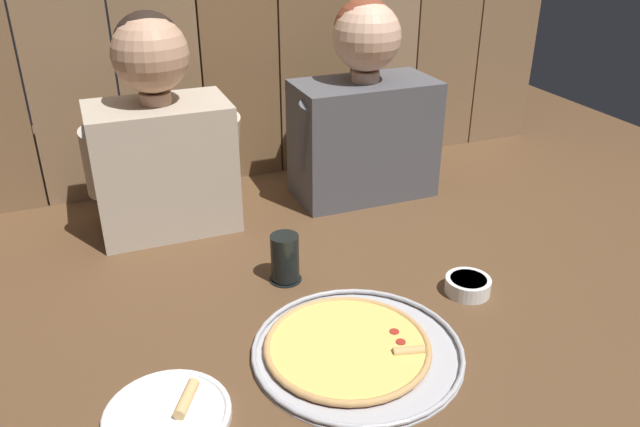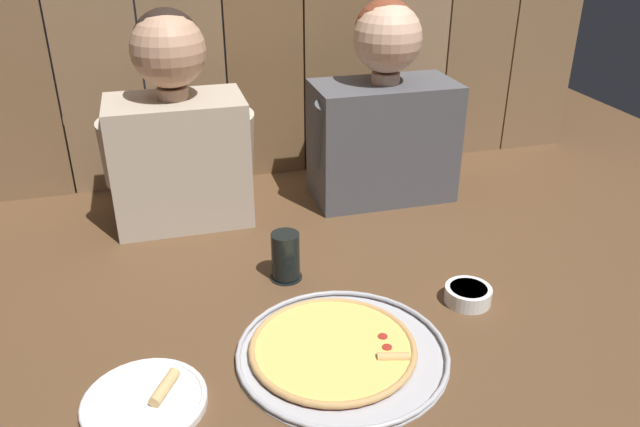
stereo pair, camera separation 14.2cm
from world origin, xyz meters
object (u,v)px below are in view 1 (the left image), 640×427
object	(u,v)px
dipping_bowl	(468,285)
diner_left	(160,135)
drinking_glass	(285,258)
diner_right	(364,111)
dinner_plate	(168,414)
pizza_tray	(353,348)

from	to	relation	value
dipping_bowl	diner_left	world-z (taller)	diner_left
dipping_bowl	diner_left	distance (m)	0.87
drinking_glass	diner_right	bearing A→B (deg)	45.25
dinner_plate	drinking_glass	xyz separation A→B (m)	(0.34, 0.35, 0.05)
drinking_glass	dipping_bowl	size ratio (longest dim) A/B	1.14
pizza_tray	dinner_plate	size ratio (longest dim) A/B	1.89
diner_left	pizza_tray	bearing A→B (deg)	-70.37
diner_left	dipping_bowl	bearing A→B (deg)	-45.63
pizza_tray	drinking_glass	world-z (taller)	drinking_glass
dinner_plate	diner_right	size ratio (longest dim) A/B	0.39
dinner_plate	dipping_bowl	size ratio (longest dim) A/B	2.15
dinner_plate	dipping_bowl	distance (m)	0.73
pizza_tray	diner_right	xyz separation A→B (m)	(0.34, 0.69, 0.25)
pizza_tray	drinking_glass	bearing A→B (deg)	97.32
dinner_plate	dipping_bowl	world-z (taller)	dipping_bowl
diner_left	diner_right	xyz separation A→B (m)	(0.59, 0.00, -0.00)
pizza_tray	diner_right	world-z (taller)	diner_right
dinner_plate	diner_right	bearing A→B (deg)	45.62
diner_right	diner_left	bearing A→B (deg)	-180.00
diner_right	dipping_bowl	bearing A→B (deg)	-90.91
pizza_tray	diner_left	distance (m)	0.78
dinner_plate	drinking_glass	distance (m)	0.49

